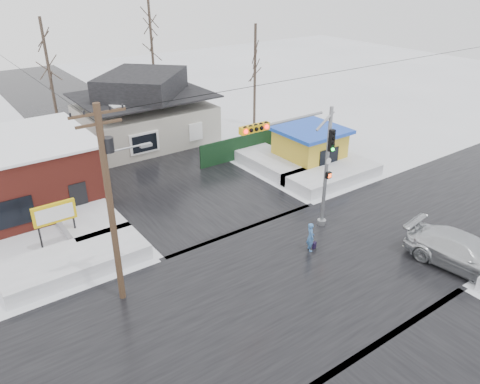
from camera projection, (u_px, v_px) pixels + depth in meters
ground at (306, 273)px, 22.84m from camera, size 120.00×120.00×0.00m
road_ns at (306, 273)px, 22.83m from camera, size 10.00×120.00×0.02m
road_ew at (306, 273)px, 22.83m from camera, size 120.00×10.00×0.02m
snowbank_nw at (75, 261)px, 23.06m from camera, size 7.00×3.00×0.80m
snowbank_ne at (333, 175)px, 32.47m from camera, size 7.00×3.00×0.80m
snowbank_nside_w at (81, 211)px, 27.75m from camera, size 3.00×8.00×0.80m
snowbank_nside_e at (266, 159)px, 35.07m from camera, size 3.00×8.00×0.80m
traffic_signal at (307, 158)px, 24.27m from camera, size 6.05×0.68×7.00m
utility_pole at (111, 196)px, 18.99m from camera, size 3.15×0.44×9.00m
marquee_sign at (55, 214)px, 24.21m from camera, size 2.20×0.21×2.55m
house at (144, 110)px, 38.77m from camera, size 10.40×8.40×5.76m
kiosk at (309, 146)px, 34.45m from camera, size 4.60×4.60×2.88m
fence at (245, 146)px, 36.05m from camera, size 8.00×0.12×1.80m
tree_far_left at (44, 44)px, 36.20m from camera, size 3.00×3.00×10.00m
tree_far_mid at (149, 13)px, 42.18m from camera, size 3.00×3.00×12.00m
tree_far_right at (255, 46)px, 40.54m from camera, size 3.00×3.00×9.00m
pedestrian at (310, 237)px, 24.32m from camera, size 0.59×0.69×1.61m
car at (465, 253)px, 22.91m from camera, size 3.18×6.05×1.67m
shopping_bag at (314, 246)px, 24.76m from camera, size 0.30×0.21×0.35m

